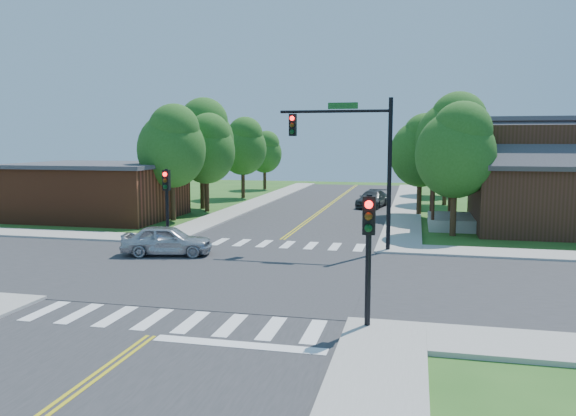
% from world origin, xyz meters
% --- Properties ---
extents(ground, '(100.00, 100.00, 0.00)m').
position_xyz_m(ground, '(0.00, 0.00, 0.00)').
color(ground, '#2A5A1C').
rests_on(ground, ground).
extents(road_ns, '(10.00, 90.00, 0.04)m').
position_xyz_m(road_ns, '(0.00, 0.00, 0.02)').
color(road_ns, '#2D2D30').
rests_on(road_ns, ground).
extents(road_ew, '(90.00, 10.00, 0.04)m').
position_xyz_m(road_ew, '(0.00, 0.00, 0.03)').
color(road_ew, '#2D2D30').
rests_on(road_ew, ground).
extents(intersection_patch, '(10.20, 10.20, 0.06)m').
position_xyz_m(intersection_patch, '(0.00, 0.00, 0.00)').
color(intersection_patch, '#2D2D30').
rests_on(intersection_patch, ground).
extents(sidewalk_ne, '(40.00, 40.00, 0.14)m').
position_xyz_m(sidewalk_ne, '(15.82, 15.82, 0.07)').
color(sidewalk_ne, '#9E9B93').
rests_on(sidewalk_ne, ground).
extents(sidewalk_nw, '(40.00, 40.00, 0.14)m').
position_xyz_m(sidewalk_nw, '(-15.82, 15.82, 0.07)').
color(sidewalk_nw, '#9E9B93').
rests_on(sidewalk_nw, ground).
extents(crosswalk_north, '(8.85, 2.00, 0.01)m').
position_xyz_m(crosswalk_north, '(0.00, 6.20, 0.05)').
color(crosswalk_north, white).
rests_on(crosswalk_north, ground).
extents(crosswalk_south, '(8.85, 2.00, 0.01)m').
position_xyz_m(crosswalk_south, '(0.00, -6.20, 0.05)').
color(crosswalk_south, white).
rests_on(crosswalk_south, ground).
extents(centerline, '(0.30, 90.00, 0.01)m').
position_xyz_m(centerline, '(0.00, 0.00, 0.05)').
color(centerline, gold).
rests_on(centerline, ground).
extents(stop_bar, '(4.60, 0.45, 0.09)m').
position_xyz_m(stop_bar, '(2.50, -7.60, 0.00)').
color(stop_bar, white).
rests_on(stop_bar, ground).
extents(signal_mast_ne, '(5.30, 0.42, 7.20)m').
position_xyz_m(signal_mast_ne, '(3.91, 5.59, 4.85)').
color(signal_mast_ne, black).
rests_on(signal_mast_ne, ground).
extents(signal_pole_se, '(0.34, 0.42, 3.80)m').
position_xyz_m(signal_pole_se, '(5.60, -5.62, 2.66)').
color(signal_pole_se, black).
rests_on(signal_pole_se, ground).
extents(signal_pole_nw, '(0.34, 0.42, 3.80)m').
position_xyz_m(signal_pole_nw, '(-5.60, 5.58, 2.66)').
color(signal_pole_nw, black).
rests_on(signal_pole_nw, ground).
extents(house_ne, '(13.05, 8.80, 7.11)m').
position_xyz_m(house_ne, '(15.11, 14.23, 3.33)').
color(house_ne, '#342012').
rests_on(house_ne, ground).
extents(building_nw, '(10.40, 8.40, 3.73)m').
position_xyz_m(building_nw, '(-14.20, 13.20, 1.88)').
color(building_nw, brown).
rests_on(building_nw, ground).
extents(tree_e_a, '(4.33, 4.11, 7.36)m').
position_xyz_m(tree_e_a, '(8.95, 11.04, 4.82)').
color(tree_e_a, '#382314').
rests_on(tree_e_a, ground).
extents(tree_e_b, '(4.94, 4.70, 8.40)m').
position_xyz_m(tree_e_b, '(9.16, 17.65, 5.51)').
color(tree_e_b, '#382314').
rests_on(tree_e_b, ground).
extents(tree_e_c, '(4.51, 4.28, 7.66)m').
position_xyz_m(tree_e_c, '(9.18, 26.43, 5.02)').
color(tree_e_c, '#382314').
rests_on(tree_e_c, ground).
extents(tree_e_d, '(4.73, 4.50, 8.04)m').
position_xyz_m(tree_e_d, '(9.46, 34.47, 5.27)').
color(tree_e_d, '#382314').
rests_on(tree_e_d, ground).
extents(tree_w_a, '(4.47, 4.25, 7.60)m').
position_xyz_m(tree_w_a, '(-8.66, 13.13, 4.98)').
color(tree_w_a, '#382314').
rests_on(tree_w_a, ground).
extents(tree_w_b, '(4.98, 4.73, 8.46)m').
position_xyz_m(tree_w_b, '(-9.14, 19.56, 5.54)').
color(tree_w_b, '#382314').
rests_on(tree_w_b, ground).
extents(tree_w_c, '(4.33, 4.11, 7.36)m').
position_xyz_m(tree_w_c, '(-8.53, 28.02, 4.82)').
color(tree_w_c, '#382314').
rests_on(tree_w_c, ground).
extents(tree_w_d, '(3.68, 3.50, 6.26)m').
position_xyz_m(tree_w_d, '(-8.98, 37.16, 4.10)').
color(tree_w_d, '#382314').
rests_on(tree_w_d, ground).
extents(tree_house, '(4.18, 3.97, 7.11)m').
position_xyz_m(tree_house, '(7.13, 19.05, 4.65)').
color(tree_house, '#382314').
rests_on(tree_house, ground).
extents(tree_bldg, '(4.26, 4.05, 7.24)m').
position_xyz_m(tree_bldg, '(-8.20, 18.08, 4.74)').
color(tree_bldg, '#382314').
rests_on(tree_bldg, ground).
extents(car_silver, '(3.27, 4.72, 1.38)m').
position_xyz_m(car_silver, '(-4.18, 2.50, 0.69)').
color(car_silver, '#B7BABF').
rests_on(car_silver, ground).
extents(car_dgrey, '(3.30, 5.06, 1.29)m').
position_xyz_m(car_dgrey, '(3.50, 23.19, 0.65)').
color(car_dgrey, '#313436').
rests_on(car_dgrey, ground).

